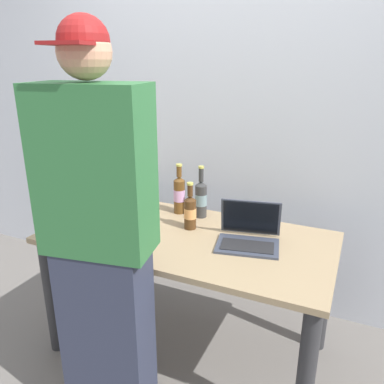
{
  "coord_description": "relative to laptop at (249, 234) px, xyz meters",
  "views": [
    {
      "loc": [
        0.79,
        -1.69,
        1.63
      ],
      "look_at": [
        0.03,
        0.0,
        0.99
      ],
      "focal_mm": 35.71,
      "sensor_mm": 36.0,
      "label": 1
    }
  ],
  "objects": [
    {
      "name": "beer_bottle_brown",
      "position": [
        -0.36,
        0.22,
        0.07
      ],
      "size": [
        0.07,
        0.07,
        0.31
      ],
      "color": "#333333",
      "rests_on": "desk"
    },
    {
      "name": "back_wall",
      "position": [
        -0.32,
        0.66,
        0.52
      ],
      "size": [
        6.0,
        0.1,
        2.6
      ],
      "primitive_type": "cube",
      "color": "silver",
      "rests_on": "ground"
    },
    {
      "name": "person_figure",
      "position": [
        -0.46,
        -0.6,
        0.11
      ],
      "size": [
        0.47,
        0.33,
        1.78
      ],
      "color": "#2D3347",
      "rests_on": "ground"
    },
    {
      "name": "desk",
      "position": [
        -0.32,
        -0.05,
        -0.18
      ],
      "size": [
        1.53,
        0.77,
        0.74
      ],
      "color": "#9E8460",
      "rests_on": "ground"
    },
    {
      "name": "ground_plane",
      "position": [
        -0.32,
        -0.05,
        -0.78
      ],
      "size": [
        8.0,
        8.0,
        0.0
      ],
      "primitive_type": "plane",
      "color": "slate",
      "rests_on": "ground"
    },
    {
      "name": "laptop",
      "position": [
        0.0,
        0.0,
        0.0
      ],
      "size": [
        0.36,
        0.31,
        0.21
      ],
      "color": "#383D4C",
      "rests_on": "desk"
    },
    {
      "name": "beer_bottle_dark",
      "position": [
        -0.35,
        0.04,
        0.06
      ],
      "size": [
        0.07,
        0.07,
        0.27
      ],
      "color": "#472B14",
      "rests_on": "desk"
    },
    {
      "name": "beer_bottle_amber",
      "position": [
        -0.51,
        0.22,
        0.08
      ],
      "size": [
        0.07,
        0.07,
        0.31
      ],
      "color": "brown",
      "rests_on": "desk"
    }
  ]
}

